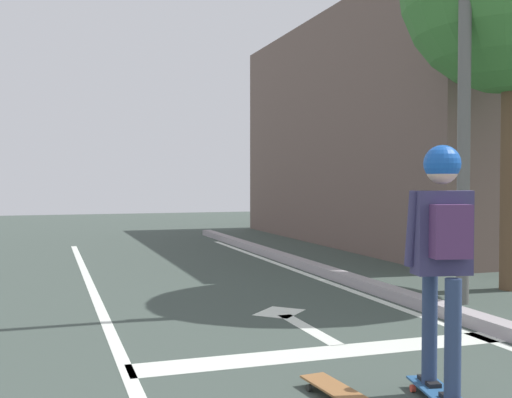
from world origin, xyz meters
name	(u,v)px	position (x,y,z in m)	size (l,w,h in m)	color
lane_line_center	(125,367)	(-0.41, 6.00, 0.00)	(0.12, 20.00, 0.01)	silver
lane_line_curbside	(473,335)	(3.04, 6.00, 0.00)	(0.12, 20.00, 0.01)	silver
stop_bar	(329,352)	(1.39, 5.88, 0.00)	(3.60, 0.40, 0.01)	silver
lane_arrow_stem	(308,328)	(1.57, 6.77, 0.00)	(0.16, 1.40, 0.01)	silver
lane_arrow_head	(279,312)	(1.57, 7.62, 0.00)	(0.56, 0.44, 0.01)	silver
curb_strip	(494,326)	(3.29, 6.00, 0.07)	(0.24, 24.00, 0.14)	#9F979B
skateboard	(440,394)	(1.57, 4.45, 0.07)	(0.35, 0.79, 0.08)	#275487
skater	(443,235)	(1.57, 4.44, 1.18)	(0.47, 0.63, 1.72)	navy
spare_skateboard	(341,393)	(0.93, 4.70, 0.07)	(0.28, 0.87, 0.08)	#956338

